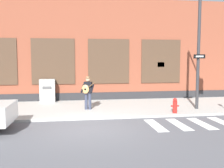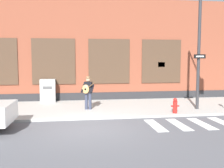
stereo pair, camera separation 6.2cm
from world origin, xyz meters
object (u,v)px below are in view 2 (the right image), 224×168
Objects in this scene: busker at (88,91)px; fire_hydrant at (175,106)px; traffic_light at (211,27)px; utility_box at (48,91)px.

fire_hydrant is (3.91, -1.46, -0.58)m from busker.
busker is 2.33× the size of fire_hydrant.
busker is at bearing 159.48° from fire_hydrant.
traffic_light is 8.10× the size of fire_hydrant.
traffic_light is at bearing -17.39° from busker.
utility_box is 1.89× the size of fire_hydrant.
busker is 6.40m from traffic_light.
utility_box reaches higher than fire_hydrant.
busker is at bearing -50.00° from utility_box.
busker is 3.34m from utility_box.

